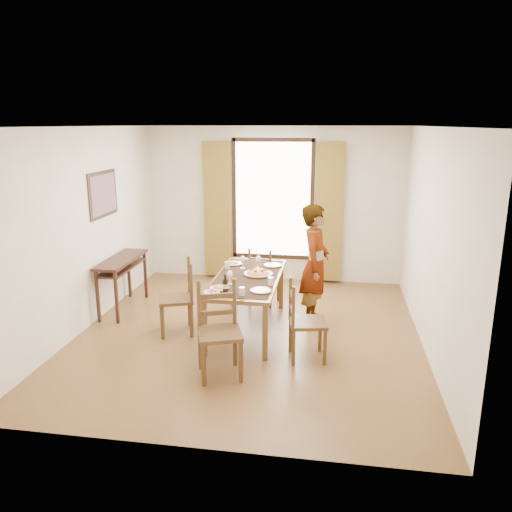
# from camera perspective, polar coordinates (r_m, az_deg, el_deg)

# --- Properties ---
(ground) EXTENTS (5.00, 5.00, 0.00)m
(ground) POSITION_cam_1_polar(r_m,az_deg,el_deg) (6.80, -0.79, -8.80)
(ground) COLOR #462215
(ground) RESTS_ON ground
(room_shell) EXTENTS (4.60, 5.10, 2.74)m
(room_shell) POSITION_cam_1_polar(r_m,az_deg,el_deg) (6.47, -0.68, 4.27)
(room_shell) COLOR silver
(room_shell) RESTS_ON ground
(console_table) EXTENTS (0.38, 1.20, 0.80)m
(console_table) POSITION_cam_1_polar(r_m,az_deg,el_deg) (7.69, -15.10, -1.08)
(console_table) COLOR #331711
(console_table) RESTS_ON ground
(dining_table) EXTENTS (0.86, 1.88, 0.76)m
(dining_table) POSITION_cam_1_polar(r_m,az_deg,el_deg) (6.69, -1.02, -2.91)
(dining_table) COLOR brown
(dining_table) RESTS_ON ground
(chair_west) EXTENTS (0.57, 0.57, 1.00)m
(chair_west) POSITION_cam_1_polar(r_m,az_deg,el_deg) (6.75, -8.84, -4.93)
(chair_west) COLOR #523C1B
(chair_west) RESTS_ON ground
(chair_north) EXTENTS (0.49, 0.49, 0.91)m
(chair_north) POSITION_cam_1_polar(r_m,az_deg,el_deg) (7.75, 0.85, -2.47)
(chair_north) COLOR #523C1B
(chair_north) RESTS_ON ground
(chair_south) EXTENTS (0.60, 0.60, 1.06)m
(chair_south) POSITION_cam_1_polar(r_m,az_deg,el_deg) (5.60, -4.22, -8.78)
(chair_south) COLOR #523C1B
(chair_south) RESTS_ON ground
(chair_east) EXTENTS (0.50, 0.50, 0.97)m
(chair_east) POSITION_cam_1_polar(r_m,az_deg,el_deg) (5.98, 5.59, -7.65)
(chair_east) COLOR #523C1B
(chair_east) RESTS_ON ground
(man) EXTENTS (0.72, 0.57, 1.69)m
(man) POSITION_cam_1_polar(r_m,az_deg,el_deg) (6.94, 6.78, -1.02)
(man) COLOR gray
(man) RESTS_ON ground
(plate_sw) EXTENTS (0.27, 0.27, 0.05)m
(plate_sw) POSITION_cam_1_polar(r_m,az_deg,el_deg) (6.18, -4.23, -3.55)
(plate_sw) COLOR silver
(plate_sw) RESTS_ON dining_table
(plate_se) EXTENTS (0.27, 0.27, 0.05)m
(plate_se) POSITION_cam_1_polar(r_m,az_deg,el_deg) (6.08, 0.58, -3.81)
(plate_se) COLOR silver
(plate_se) RESTS_ON dining_table
(plate_nw) EXTENTS (0.27, 0.27, 0.05)m
(plate_nw) POSITION_cam_1_polar(r_m,az_deg,el_deg) (7.25, -2.60, -0.74)
(plate_nw) COLOR silver
(plate_nw) RESTS_ON dining_table
(plate_ne) EXTENTS (0.27, 0.27, 0.05)m
(plate_ne) POSITION_cam_1_polar(r_m,az_deg,el_deg) (7.16, 1.95, -0.93)
(plate_ne) COLOR silver
(plate_ne) RESTS_ON dining_table
(pasta_platter) EXTENTS (0.40, 0.40, 0.10)m
(pasta_platter) POSITION_cam_1_polar(r_m,az_deg,el_deg) (6.73, 0.24, -1.76)
(pasta_platter) COLOR red
(pasta_platter) RESTS_ON dining_table
(caprese_plate) EXTENTS (0.20, 0.20, 0.04)m
(caprese_plate) POSITION_cam_1_polar(r_m,az_deg,el_deg) (6.05, -5.08, -4.04)
(caprese_plate) COLOR silver
(caprese_plate) RESTS_ON dining_table
(wine_glass_a) EXTENTS (0.08, 0.08, 0.18)m
(wine_glass_a) POSITION_cam_1_polar(r_m,az_deg,el_deg) (6.33, -3.01, -2.46)
(wine_glass_a) COLOR white
(wine_glass_a) RESTS_ON dining_table
(wine_glass_b) EXTENTS (0.08, 0.08, 0.18)m
(wine_glass_b) POSITION_cam_1_polar(r_m,az_deg,el_deg) (7.03, 0.26, -0.67)
(wine_glass_b) COLOR white
(wine_glass_b) RESTS_ON dining_table
(wine_glass_c) EXTENTS (0.08, 0.08, 0.18)m
(wine_glass_c) POSITION_cam_1_polar(r_m,az_deg,el_deg) (7.02, -1.53, -0.70)
(wine_glass_c) COLOR white
(wine_glass_c) RESTS_ON dining_table
(tumbler_a) EXTENTS (0.07, 0.07, 0.10)m
(tumbler_a) POSITION_cam_1_polar(r_m,az_deg,el_deg) (6.31, 1.69, -2.89)
(tumbler_a) COLOR silver
(tumbler_a) RESTS_ON dining_table
(tumbler_b) EXTENTS (0.07, 0.07, 0.10)m
(tumbler_b) POSITION_cam_1_polar(r_m,az_deg,el_deg) (7.03, -3.34, -1.05)
(tumbler_b) COLOR silver
(tumbler_b) RESTS_ON dining_table
(tumbler_c) EXTENTS (0.07, 0.07, 0.10)m
(tumbler_c) POSITION_cam_1_polar(r_m,az_deg,el_deg) (5.94, -1.62, -4.05)
(tumbler_c) COLOR silver
(tumbler_c) RESTS_ON dining_table
(wine_bottle) EXTENTS (0.07, 0.07, 0.25)m
(wine_bottle) POSITION_cam_1_polar(r_m,az_deg,el_deg) (5.97, -3.52, -3.23)
(wine_bottle) COLOR black
(wine_bottle) RESTS_ON dining_table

